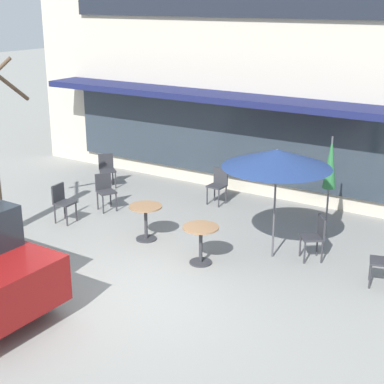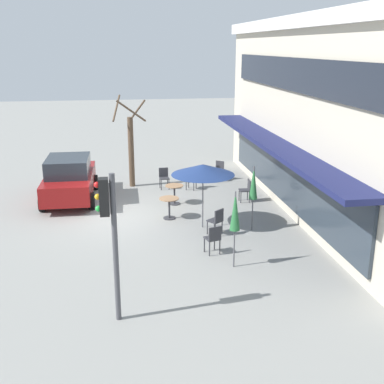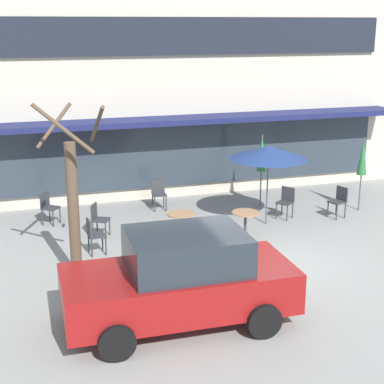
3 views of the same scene
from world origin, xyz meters
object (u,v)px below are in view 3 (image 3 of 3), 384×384
at_px(patio_umbrella_cream_folded, 262,154).
at_px(cafe_chair_1, 94,234).
at_px(patio_umbrella_green_folded, 269,152).
at_px(patio_umbrella_corner_open, 363,157).
at_px(cafe_chair_3, 159,192).
at_px(cafe_table_streetside, 245,221).
at_px(cafe_chair_0, 339,200).
at_px(parked_sedan, 181,279).
at_px(street_tree, 73,202).
at_px(cafe_chair_5, 48,206).
at_px(cafe_chair_4, 286,200).
at_px(cafe_chair_2, 98,218).
at_px(cafe_table_near_wall, 181,223).

xyz_separation_m(patio_umbrella_cream_folded, cafe_chair_1, (-5.38, -2.42, -1.10)).
bearing_deg(patio_umbrella_green_folded, patio_umbrella_corner_open, 5.95).
bearing_deg(cafe_chair_3, cafe_chair_1, -127.89).
xyz_separation_m(cafe_table_streetside, patio_umbrella_corner_open, (4.19, 1.35, 1.11)).
bearing_deg(cafe_chair_1, cafe_chair_0, 6.15).
distance_m(patio_umbrella_corner_open, parked_sedan, 8.60).
bearing_deg(cafe_chair_3, parked_sedan, -100.62).
bearing_deg(cafe_table_streetside, street_tree, -165.03).
height_order(patio_umbrella_green_folded, cafe_chair_5, patio_umbrella_green_folded).
xyz_separation_m(patio_umbrella_cream_folded, cafe_chair_3, (-3.02, 0.61, -1.10)).
relative_size(patio_umbrella_cream_folded, cafe_chair_4, 2.47).
bearing_deg(cafe_chair_2, parked_sedan, -81.10).
relative_size(cafe_chair_1, parked_sedan, 0.21).
height_order(cafe_chair_1, cafe_chair_3, same).
bearing_deg(cafe_chair_1, cafe_chair_3, 52.11).
distance_m(cafe_chair_2, cafe_chair_5, 1.84).
relative_size(cafe_chair_4, cafe_chair_5, 1.00).
distance_m(patio_umbrella_green_folded, cafe_chair_0, 2.67).
relative_size(cafe_table_near_wall, patio_umbrella_corner_open, 0.35).
distance_m(cafe_table_near_wall, cafe_chair_2, 2.18).
relative_size(cafe_table_near_wall, cafe_chair_1, 0.85).
bearing_deg(cafe_chair_0, cafe_chair_5, 167.03).
distance_m(cafe_table_streetside, street_tree, 4.70).
bearing_deg(cafe_chair_5, cafe_chair_0, -12.97).
xyz_separation_m(cafe_table_near_wall, parked_sedan, (-1.16, -4.05, 0.36)).
bearing_deg(street_tree, cafe_chair_2, 71.83).
distance_m(cafe_chair_0, cafe_chair_2, 6.82).
distance_m(patio_umbrella_cream_folded, cafe_chair_0, 2.62).
relative_size(cafe_chair_1, cafe_chair_3, 1.00).
height_order(patio_umbrella_green_folded, patio_umbrella_corner_open, same).
height_order(patio_umbrella_green_folded, cafe_chair_2, patio_umbrella_green_folded).
height_order(patio_umbrella_cream_folded, street_tree, street_tree).
bearing_deg(cafe_chair_5, cafe_chair_4, -12.47).
bearing_deg(street_tree, cafe_table_near_wall, 29.09).
bearing_deg(parked_sedan, cafe_chair_2, 98.90).
relative_size(patio_umbrella_corner_open, cafe_chair_5, 2.47).
relative_size(cafe_table_streetside, patio_umbrella_corner_open, 0.35).
xyz_separation_m(cafe_table_near_wall, cafe_chair_2, (-1.95, 0.98, 0.01)).
xyz_separation_m(patio_umbrella_corner_open, cafe_chair_2, (-7.73, 0.00, -1.10)).
bearing_deg(cafe_chair_5, cafe_table_streetside, -30.61).
bearing_deg(cafe_table_streetside, cafe_chair_3, 114.58).
xyz_separation_m(patio_umbrella_corner_open, street_tree, (-8.56, -2.52, 0.13)).
distance_m(patio_umbrella_cream_folded, street_tree, 7.03).
xyz_separation_m(cafe_chair_1, cafe_chair_5, (-0.88, 2.60, 0.00)).
relative_size(cafe_table_streetside, patio_umbrella_cream_folded, 0.35).
bearing_deg(cafe_chair_1, cafe_chair_4, 11.66).
distance_m(cafe_table_near_wall, patio_umbrella_green_folded, 3.11).
height_order(cafe_chair_2, street_tree, street_tree).
relative_size(cafe_chair_0, parked_sedan, 0.21).
xyz_separation_m(cafe_chair_2, cafe_chair_5, (-1.16, 1.43, 0.00)).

